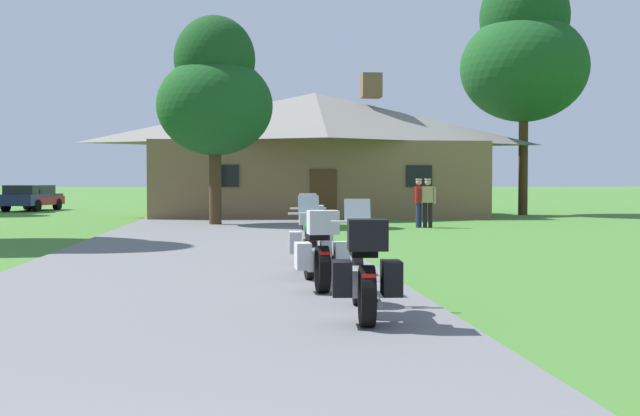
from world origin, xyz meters
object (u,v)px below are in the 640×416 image
Objects in this scene: motorcycle_green_second_in_row at (318,249)px; tree_by_lodge_front at (215,93)px; parked_red_sedan_far_left at (33,199)px; bystander_red_shirt_near_lodge at (419,200)px; tree_right_of_lodge at (524,53)px; motorcycle_black_nearest_to_camera at (364,269)px; bystander_tan_shirt_beside_signpost at (428,200)px; motorcycle_orange_farthest_in_row at (310,238)px; parked_navy_suv_far_left at (31,197)px.

tree_by_lodge_front is at bearing 94.46° from motorcycle_green_second_in_row.
motorcycle_green_second_in_row reaches higher than parked_red_sedan_far_left.
tree_by_lodge_front reaches higher than parked_red_sedan_far_left.
bystander_red_shirt_near_lodge reaches higher than parked_red_sedan_far_left.
tree_right_of_lodge is 2.61× the size of parked_red_sedan_far_left.
tree_right_of_lodge reaches higher than motorcycle_black_nearest_to_camera.
motorcycle_black_nearest_to_camera is at bearing -88.97° from bystander_tan_shirt_beside_signpost.
motorcycle_orange_farthest_in_row is at bearing 10.62° from bystander_red_shirt_near_lodge.
tree_right_of_lodge reaches higher than motorcycle_orange_farthest_in_row.
bystander_red_shirt_near_lodge is 8.16m from tree_by_lodge_front.
motorcycle_green_second_in_row is 0.28× the size of tree_by_lodge_front.
tree_by_lodge_front reaches higher than bystander_tan_shirt_beside_signpost.
motorcycle_orange_farthest_in_row is 26.74m from tree_right_of_lodge.
parked_navy_suv_far_left reaches higher than motorcycle_orange_farthest_in_row.
bystander_tan_shirt_beside_signpost is at bearing -37.09° from parked_navy_suv_far_left.
bystander_red_shirt_near_lodge is (4.91, 12.96, 0.34)m from motorcycle_orange_farthest_in_row.
motorcycle_orange_farthest_in_row is 0.28× the size of tree_by_lodge_front.
bystander_tan_shirt_beside_signpost is 0.38× the size of parked_red_sedan_far_left.
bystander_tan_shirt_beside_signpost is 8.43m from tree_by_lodge_front.
parked_navy_suv_far_left is at bearing 114.46° from motorcycle_black_nearest_to_camera.
tree_right_of_lodge is at bearing 71.03° from motorcycle_black_nearest_to_camera.
motorcycle_black_nearest_to_camera is 18.46m from bystander_red_shirt_near_lodge.
motorcycle_black_nearest_to_camera is at bearing -86.34° from motorcycle_green_second_in_row.
bystander_tan_shirt_beside_signpost reaches higher than parked_navy_suv_far_left.
motorcycle_green_second_in_row is (-0.26, 2.53, 0.00)m from motorcycle_black_nearest_to_camera.
tree_by_lodge_front reaches higher than bystander_red_shirt_near_lodge.
parked_red_sedan_far_left is (-12.52, 30.73, 0.03)m from motorcycle_orange_farthest_in_row.
bystander_tan_shirt_beside_signpost is (5.19, 12.82, 0.34)m from motorcycle_orange_farthest_in_row.
tree_right_of_lodge is at bearing -9.79° from parked_navy_suv_far_left.
bystander_tan_shirt_beside_signpost is 0.14× the size of tree_right_of_lodge.
motorcycle_orange_farthest_in_row reaches higher than parked_red_sedan_far_left.
motorcycle_black_nearest_to_camera is at bearing 16.44° from bystander_red_shirt_near_lodge.
parked_red_sedan_far_left is (-17.43, 17.76, -0.31)m from bystander_red_shirt_near_lodge.
tree_by_lodge_front is 1.67× the size of parked_red_sedan_far_left.
tree_right_of_lodge reaches higher than bystander_tan_shirt_beside_signpost.
parked_navy_suv_far_left reaches higher than parked_red_sedan_far_left.
parked_red_sedan_far_left is (-12.68, 35.60, 0.03)m from motorcycle_black_nearest_to_camera.
bystander_red_shirt_near_lodge is 0.31m from bystander_tan_shirt_beside_signpost.
tree_right_of_lodge is (12.07, 27.56, 7.09)m from motorcycle_black_nearest_to_camera.
tree_right_of_lodge is (7.32, 9.73, 6.75)m from bystander_red_shirt_near_lodge.
motorcycle_black_nearest_to_camera is 0.18× the size of tree_right_of_lodge.
bystander_red_shirt_near_lodge is 0.38× the size of parked_red_sedan_far_left.
bystander_red_shirt_near_lodge is (5.01, 15.31, 0.34)m from motorcycle_green_second_in_row.
bystander_red_shirt_near_lodge is at bearing 169.60° from bystander_tan_shirt_beside_signpost.
tree_by_lodge_front is (-7.28, 1.92, 3.80)m from bystander_tan_shirt_beside_signpost.
parked_navy_suv_far_left is at bearing 162.27° from tree_right_of_lodge.
motorcycle_orange_farthest_in_row is at bearing -118.32° from tree_right_of_lodge.
bystander_red_shirt_near_lodge reaches higher than parked_navy_suv_far_left.
tree_right_of_lodge is at bearing 64.55° from motorcycle_orange_farthest_in_row.
tree_right_of_lodge is at bearing 61.60° from motorcycle_green_second_in_row.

